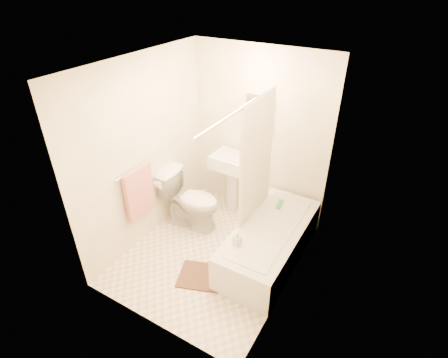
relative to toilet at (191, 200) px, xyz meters
The scene contains 17 objects.
floor 0.81m from the toilet, 30.83° to the right, with size 2.40×2.40×0.00m, color beige.
ceiling 2.11m from the toilet, 30.83° to the right, with size 2.40×2.40×0.00m, color white.
wall_back 1.30m from the toilet, 54.77° to the left, with size 2.00×0.02×2.40m, color beige.
wall_left 0.96m from the toilet, 138.61° to the right, with size 0.02×2.40×2.40m, color beige.
wall_right 1.82m from the toilet, 12.57° to the right, with size 0.02×2.40×2.40m, color beige.
mirror 1.49m from the toilet, 54.12° to the left, with size 0.40×0.03×0.55m, color white.
curtain_rod 1.84m from the toilet, 15.93° to the right, with size 0.03×0.03×1.70m, color silver.
shower_curtain 1.22m from the toilet, ahead, with size 0.04×0.80×1.55m, color silver.
towel_bar 0.99m from the toilet, 120.98° to the right, with size 0.02×0.02×0.60m, color silver.
towel 0.78m from the toilet, 118.85° to the right, with size 0.06×0.45×0.66m, color #CC7266.
toilet_paper 0.50m from the toilet, 144.76° to the right, with size 0.12×0.12×0.11m, color white.
toilet is the anchor object (origin of this frame).
sink 0.68m from the toilet, 62.20° to the left, with size 0.52×0.41×1.02m, color white, non-canonical shape.
bathtub 1.24m from the toilet, ahead, with size 0.74×1.68×0.47m, color silver, non-canonical shape.
bath_mat 1.11m from the toilet, 47.78° to the right, with size 0.58×0.44×0.02m, color #49231E.
soap_bottle 1.16m from the toilet, 27.48° to the right, with size 0.08×0.08×0.18m, color white.
scrub_brush 1.22m from the toilet, 20.33° to the left, with size 0.06×0.20×0.04m, color #34A058.
Camera 1 is at (1.81, -2.83, 3.21)m, focal length 28.00 mm.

